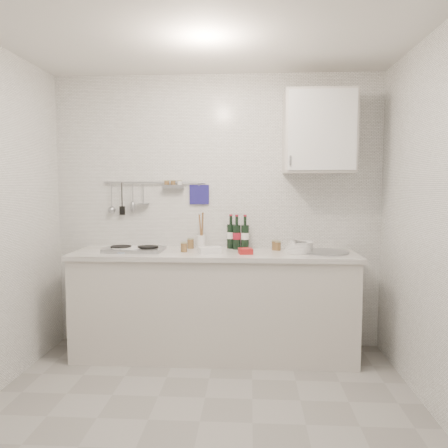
% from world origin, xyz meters
% --- Properties ---
extents(floor, '(3.00, 3.00, 0.00)m').
position_xyz_m(floor, '(0.00, 0.00, 0.00)').
color(floor, gray).
rests_on(floor, ground).
extents(ceiling, '(3.00, 3.00, 0.00)m').
position_xyz_m(ceiling, '(0.00, 0.00, 2.50)').
color(ceiling, silver).
rests_on(ceiling, back_wall).
extents(back_wall, '(3.00, 0.02, 2.50)m').
position_xyz_m(back_wall, '(0.00, 1.40, 1.25)').
color(back_wall, silver).
rests_on(back_wall, floor).
extents(counter, '(2.44, 0.64, 0.96)m').
position_xyz_m(counter, '(0.01, 1.10, 0.43)').
color(counter, beige).
rests_on(counter, floor).
extents(wall_rail, '(0.98, 0.09, 0.34)m').
position_xyz_m(wall_rail, '(-0.60, 1.37, 1.43)').
color(wall_rail, '#93969B').
rests_on(wall_rail, back_wall).
extents(wall_cabinet, '(0.60, 0.38, 0.70)m').
position_xyz_m(wall_cabinet, '(0.90, 1.22, 1.95)').
color(wall_cabinet, beige).
rests_on(wall_cabinet, back_wall).
extents(plate_stack_hob, '(0.28, 0.27, 0.03)m').
position_xyz_m(plate_stack_hob, '(-0.77, 1.08, 0.94)').
color(plate_stack_hob, '#456A9E').
rests_on(plate_stack_hob, counter).
extents(plate_stack_sink, '(0.26, 0.25, 0.10)m').
position_xyz_m(plate_stack_sink, '(0.73, 1.11, 0.97)').
color(plate_stack_sink, white).
rests_on(plate_stack_sink, counter).
extents(wine_bottles, '(0.20, 0.12, 0.31)m').
position_xyz_m(wine_bottles, '(0.20, 1.28, 1.07)').
color(wine_bottles, black).
rests_on(wine_bottles, counter).
extents(butter_dish, '(0.21, 0.16, 0.06)m').
position_xyz_m(butter_dish, '(-0.03, 1.00, 0.95)').
color(butter_dish, white).
rests_on(butter_dish, counter).
extents(strawberry_punnet, '(0.13, 0.13, 0.05)m').
position_xyz_m(strawberry_punnet, '(0.27, 1.00, 0.94)').
color(strawberry_punnet, red).
rests_on(strawberry_punnet, counter).
extents(utensil_crock, '(0.08, 0.08, 0.33)m').
position_xyz_m(utensil_crock, '(-0.13, 1.28, 1.00)').
color(utensil_crock, white).
rests_on(utensil_crock, counter).
extents(jar_a, '(0.06, 0.06, 0.09)m').
position_xyz_m(jar_a, '(-0.23, 1.29, 0.97)').
color(jar_a, brown).
rests_on(jar_a, counter).
extents(jar_b, '(0.07, 0.07, 0.09)m').
position_xyz_m(jar_b, '(0.54, 1.24, 0.96)').
color(jar_b, brown).
rests_on(jar_b, counter).
extents(jar_c, '(0.06, 0.06, 0.08)m').
position_xyz_m(jar_c, '(0.56, 1.22, 0.96)').
color(jar_c, brown).
rests_on(jar_c, counter).
extents(jar_d, '(0.06, 0.06, 0.09)m').
position_xyz_m(jar_d, '(-0.26, 1.08, 0.96)').
color(jar_d, brown).
rests_on(jar_d, counter).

